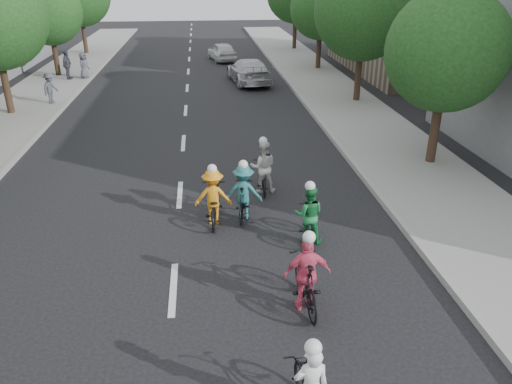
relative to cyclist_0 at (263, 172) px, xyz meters
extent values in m
plane|color=black|center=(-2.60, -5.01, -0.64)|extent=(120.00, 120.00, 0.00)
cube|color=#999993|center=(-8.65, 4.99, -0.55)|extent=(0.18, 80.00, 0.18)
cube|color=gray|center=(5.40, 4.99, -0.56)|extent=(4.00, 80.00, 0.15)
cube|color=#999993|center=(3.45, 4.99, -0.55)|extent=(0.18, 80.00, 0.18)
cube|color=gray|center=(13.40, 18.99, 3.36)|extent=(10.00, 14.00, 8.00)
cylinder|color=black|center=(-10.80, 9.99, 0.60)|extent=(0.32, 0.32, 2.48)
cylinder|color=black|center=(-10.80, 18.99, 0.50)|extent=(0.32, 0.32, 2.27)
sphere|color=#1A4416|center=(-10.80, 18.99, 3.34)|extent=(4.00, 4.00, 4.00)
cylinder|color=black|center=(-10.80, 27.99, 0.60)|extent=(0.32, 0.32, 2.48)
cylinder|color=black|center=(6.20, 1.59, 0.50)|extent=(0.32, 0.32, 2.27)
sphere|color=#1A4416|center=(6.20, 1.59, 3.34)|extent=(4.00, 4.00, 4.00)
cylinder|color=black|center=(6.20, 10.59, 0.60)|extent=(0.32, 0.32, 2.48)
sphere|color=#1A4416|center=(6.20, 10.59, 3.89)|extent=(4.80, 4.80, 4.80)
cylinder|color=black|center=(6.20, 19.59, 0.50)|extent=(0.32, 0.32, 2.27)
sphere|color=#1A4416|center=(6.20, 19.59, 3.34)|extent=(4.00, 4.00, 4.00)
cylinder|color=black|center=(6.20, 28.59, 0.60)|extent=(0.32, 0.32, 2.48)
imported|color=black|center=(0.00, 0.05, -0.20)|extent=(0.66, 1.70, 0.88)
imported|color=silver|center=(0.00, -0.05, 0.19)|extent=(0.83, 0.66, 1.65)
sphere|color=white|center=(0.00, -0.05, 1.03)|extent=(0.26, 0.26, 0.26)
imported|color=black|center=(0.16, -5.88, -0.07)|extent=(0.59, 1.92, 1.14)
imported|color=#EE5479|center=(0.16, -5.98, 0.19)|extent=(0.98, 0.43, 1.66)
sphere|color=white|center=(0.16, -5.98, 1.04)|extent=(0.26, 0.26, 0.26)
imported|color=black|center=(0.76, -3.18, -0.17)|extent=(0.74, 1.61, 0.93)
imported|color=#1B7A3B|center=(0.76, -3.28, 0.13)|extent=(0.85, 0.72, 1.53)
sphere|color=white|center=(0.76, -3.28, 0.91)|extent=(0.26, 0.26, 0.26)
sphere|color=white|center=(-0.36, -8.83, 0.87)|extent=(0.26, 0.26, 0.26)
imported|color=black|center=(-0.76, -1.70, -0.12)|extent=(0.80, 1.77, 1.03)
imported|color=#266D72|center=(-0.76, -1.80, 0.16)|extent=(1.12, 0.77, 1.59)
sphere|color=white|center=(-0.76, -1.80, 0.97)|extent=(0.26, 0.26, 0.26)
imported|color=black|center=(-1.60, -1.89, -0.15)|extent=(0.77, 1.91, 0.98)
imported|color=orange|center=(-1.60, -1.99, 0.15)|extent=(1.05, 0.65, 1.58)
sphere|color=white|center=(-1.60, -1.99, 0.96)|extent=(0.26, 0.26, 0.26)
imported|color=#BAB9BE|center=(1.11, 15.97, 0.09)|extent=(2.64, 5.22, 1.45)
imported|color=silver|center=(-0.12, 24.08, 0.03)|extent=(2.32, 4.15, 1.33)
imported|color=#4B4D57|center=(-9.29, 11.57, 0.28)|extent=(0.88, 1.13, 1.53)
imported|color=#454651|center=(-9.83, 17.58, 0.37)|extent=(0.60, 1.07, 1.72)
imported|color=#54515F|center=(-8.90, 17.78, 0.28)|extent=(0.74, 0.88, 1.54)
camera|label=1|loc=(-1.79, -14.26, 5.83)|focal=35.00mm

